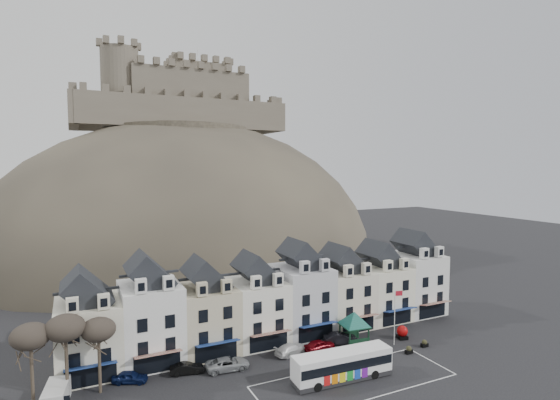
# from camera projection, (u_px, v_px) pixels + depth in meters

# --- Properties ---
(ground) EXTENTS (300.00, 300.00, 0.00)m
(ground) POSITION_uv_depth(u_px,v_px,m) (346.00, 390.00, 45.22)
(ground) COLOR black
(ground) RESTS_ON ground
(coach_bay_markings) EXTENTS (22.00, 7.50, 0.01)m
(coach_bay_markings) POSITION_uv_depth(u_px,v_px,m) (355.00, 380.00, 47.20)
(coach_bay_markings) COLOR silver
(coach_bay_markings) RESTS_ON ground
(townhouse_terrace) EXTENTS (54.40, 9.35, 11.80)m
(townhouse_terrace) POSITION_uv_depth(u_px,v_px,m) (280.00, 298.00, 59.21)
(townhouse_terrace) COLOR #EDE7CD
(townhouse_terrace) RESTS_ON ground
(castle_hill) EXTENTS (100.00, 76.00, 68.00)m
(castle_hill) POSITION_uv_depth(u_px,v_px,m) (192.00, 259.00, 107.72)
(castle_hill) COLOR #38332B
(castle_hill) RESTS_ON ground
(castle) EXTENTS (50.20, 22.20, 22.00)m
(castle) POSITION_uv_depth(u_px,v_px,m) (179.00, 98.00, 110.47)
(castle) COLOR #63594B
(castle) RESTS_ON ground
(tree_left_far) EXTENTS (3.61, 3.61, 8.24)m
(tree_left_far) POSITION_uv_depth(u_px,v_px,m) (30.00, 337.00, 41.60)
(tree_left_far) COLOR #3A3225
(tree_left_far) RESTS_ON ground
(tree_left_mid) EXTENTS (3.78, 3.78, 8.64)m
(tree_left_mid) POSITION_uv_depth(u_px,v_px,m) (65.00, 328.00, 42.87)
(tree_left_mid) COLOR #3A3225
(tree_left_mid) RESTS_ON ground
(tree_left_near) EXTENTS (3.43, 3.43, 7.84)m
(tree_left_near) POSITION_uv_depth(u_px,v_px,m) (98.00, 330.00, 44.22)
(tree_left_near) COLOR #3A3225
(tree_left_near) RESTS_ON ground
(bus) EXTENTS (11.39, 3.22, 3.18)m
(bus) POSITION_uv_depth(u_px,v_px,m) (342.00, 364.00, 47.26)
(bus) COLOR #262628
(bus) RESTS_ON ground
(bus_shelter) EXTENTS (6.63, 6.63, 4.23)m
(bus_shelter) POSITION_uv_depth(u_px,v_px,m) (354.00, 319.00, 56.82)
(bus_shelter) COLOR #10321D
(bus_shelter) RESTS_ON ground
(red_buoy) EXTENTS (1.46, 1.46, 1.80)m
(red_buoy) POSITION_uv_depth(u_px,v_px,m) (402.00, 332.00, 58.47)
(red_buoy) COLOR black
(red_buoy) RESTS_ON ground
(flagpole) EXTENTS (1.04, 0.33, 7.36)m
(flagpole) POSITION_uv_depth(u_px,v_px,m) (395.00, 313.00, 56.23)
(flagpole) COLOR silver
(flagpole) RESTS_ON ground
(white_van) EXTENTS (2.63, 4.77, 2.07)m
(white_van) POSITION_uv_depth(u_px,v_px,m) (56.00, 396.00, 42.04)
(white_van) COLOR silver
(white_van) RESTS_ON ground
(planter_west) EXTENTS (1.00, 0.68, 0.97)m
(planter_west) POSITION_uv_depth(u_px,v_px,m) (409.00, 350.00, 53.91)
(planter_west) COLOR black
(planter_west) RESTS_ON ground
(planter_east) EXTENTS (0.95, 0.66, 0.94)m
(planter_east) POSITION_uv_depth(u_px,v_px,m) (424.00, 343.00, 55.91)
(planter_east) COLOR black
(planter_east) RESTS_ON ground
(car_navy) EXTENTS (4.01, 2.87, 1.27)m
(car_navy) POSITION_uv_depth(u_px,v_px,m) (130.00, 377.00, 46.68)
(car_navy) COLOR #0D1842
(car_navy) RESTS_ON ground
(car_black) EXTENTS (3.90, 1.94, 1.23)m
(car_black) POSITION_uv_depth(u_px,v_px,m) (187.00, 368.00, 48.68)
(car_black) COLOR black
(car_black) RESTS_ON ground
(car_silver) EXTENTS (5.10, 2.72, 1.39)m
(car_silver) POSITION_uv_depth(u_px,v_px,m) (228.00, 364.00, 49.63)
(car_silver) COLOR #979A9E
(car_silver) RESTS_ON ground
(car_white) EXTENTS (4.84, 2.99, 1.31)m
(car_white) POSITION_uv_depth(u_px,v_px,m) (291.00, 349.00, 53.80)
(car_white) COLOR white
(car_white) RESTS_ON ground
(car_maroon) EXTENTS (4.21, 1.97, 1.40)m
(car_maroon) POSITION_uv_depth(u_px,v_px,m) (319.00, 345.00, 54.77)
(car_maroon) COLOR #65050C
(car_maroon) RESTS_ON ground
(car_charcoal) EXTENTS (4.74, 2.79, 1.48)m
(car_charcoal) POSITION_uv_depth(u_px,v_px,m) (340.00, 338.00, 56.82)
(car_charcoal) COLOR black
(car_charcoal) RESTS_ON ground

